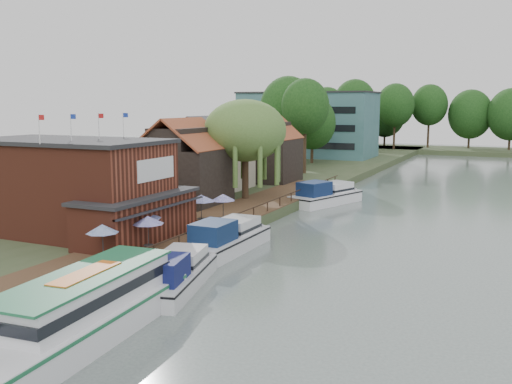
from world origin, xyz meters
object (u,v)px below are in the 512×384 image
at_px(tour_boat, 77,309).
at_px(cottage_b, 207,153).
at_px(pub, 88,187).
at_px(cruiser_0, 175,269).
at_px(umbrella_1, 148,233).
at_px(umbrella_4, 223,208).
at_px(cottage_c, 268,148).
at_px(cruiser_2, 326,192).
at_px(umbrella_0, 103,243).
at_px(cruiser_1, 227,234).
at_px(umbrella_3, 201,209).
at_px(hotel_block, 308,124).
at_px(cottage_a, 183,161).
at_px(umbrella_2, 148,227).
at_px(swan, 117,296).
at_px(willow, 245,150).

bearing_deg(tour_boat, cottage_b, 107.13).
relative_size(pub, cruiser_0, 2.01).
xyz_separation_m(umbrella_1, umbrella_4, (0.10, 10.46, 0.00)).
relative_size(cottage_b, cottage_c, 1.13).
distance_m(umbrella_1, cruiser_2, 28.64).
height_order(umbrella_0, umbrella_1, same).
bearing_deg(cruiser_1, tour_boat, -85.25).
relative_size(umbrella_1, cruiser_0, 0.24).
relative_size(umbrella_3, cruiser_0, 0.24).
bearing_deg(umbrella_1, umbrella_4, 89.47).
distance_m(pub, hotel_block, 71.49).
height_order(umbrella_1, umbrella_3, same).
relative_size(cottage_a, cruiser_2, 0.79).
relative_size(cruiser_1, cruiser_2, 0.98).
height_order(cottage_a, umbrella_4, cottage_a).
bearing_deg(hotel_block, umbrella_2, -78.97).
relative_size(cruiser_1, swan, 24.20).
bearing_deg(tour_boat, willow, 98.72).
bearing_deg(cruiser_0, cruiser_1, 84.27).
relative_size(pub, umbrella_3, 8.42).
height_order(cruiser_0, tour_boat, tour_boat).
bearing_deg(cottage_c, umbrella_1, -78.84).
bearing_deg(cruiser_2, tour_boat, -69.43).
height_order(cruiser_2, tour_boat, tour_boat).
bearing_deg(umbrella_1, cottage_a, 115.14).
xyz_separation_m(umbrella_4, cruiser_2, (3.16, 17.97, -0.95)).
xyz_separation_m(cottage_b, swan, (13.50, -33.76, -5.03)).
distance_m(umbrella_0, umbrella_4, 13.93).
distance_m(cottage_c, umbrella_2, 35.50).
height_order(umbrella_2, swan, umbrella_2).
bearing_deg(swan, cottage_c, 102.53).
distance_m(cruiser_1, tour_boat, 17.48).
distance_m(cottage_a, cottage_c, 19.03).
height_order(cottage_b, cruiser_2, cottage_b).
bearing_deg(cruiser_0, cottage_b, 102.48).
bearing_deg(tour_boat, cruiser_0, 86.12).
xyz_separation_m(pub, cruiser_1, (10.10, 3.31, -3.34)).
height_order(pub, cruiser_0, pub).
relative_size(cottage_b, tour_boat, 0.67).
distance_m(willow, umbrella_1, 23.08).
relative_size(umbrella_1, umbrella_2, 1.00).
xyz_separation_m(cottage_c, swan, (9.50, -42.76, -5.03)).
bearing_deg(umbrella_3, pub, -130.09).
relative_size(umbrella_0, umbrella_4, 1.00).
height_order(cruiser_0, swan, cruiser_0).
bearing_deg(umbrella_0, umbrella_2, 92.14).
bearing_deg(umbrella_0, cottage_a, 109.04).
distance_m(cottage_c, tour_boat, 49.61).
relative_size(hotel_block, umbrella_2, 10.69).
xyz_separation_m(umbrella_2, swan, (3.49, -7.89, -2.07)).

